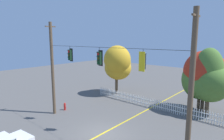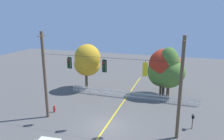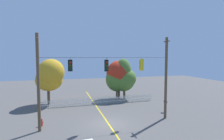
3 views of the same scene
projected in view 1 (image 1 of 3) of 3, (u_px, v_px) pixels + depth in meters
name	position (u px, v px, depth m)	size (l,w,h in m)	color
ground	(102.00, 134.00, 15.48)	(80.00, 80.00, 0.00)	#565451
lane_centerline_stripe	(102.00, 134.00, 15.48)	(0.16, 36.00, 0.01)	gold
signal_support_span	(101.00, 77.00, 14.74)	(13.76, 1.10, 9.21)	brown
traffic_signal_westbound_side	(70.00, 55.00, 16.96)	(0.43, 0.38, 1.35)	black
traffic_signal_northbound_secondary	(100.00, 58.00, 14.62)	(0.43, 0.38, 1.43)	black
traffic_signal_eastbound_side	(143.00, 61.00, 12.12)	(0.43, 0.38, 1.41)	black
white_picket_fence	(157.00, 104.00, 20.88)	(16.97, 0.06, 1.10)	silver
autumn_maple_near_fence	(118.00, 63.00, 26.24)	(4.20, 3.93, 6.75)	brown
autumn_maple_mid	(202.00, 73.00, 19.96)	(4.17, 4.00, 6.42)	brown
autumn_oak_far_east	(200.00, 78.00, 20.11)	(3.63, 3.54, 6.00)	#473828
autumn_maple_far_west	(210.00, 80.00, 19.05)	(4.02, 3.51, 6.76)	brown
fire_hydrant	(65.00, 106.00, 20.68)	(0.38, 0.22, 0.82)	red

